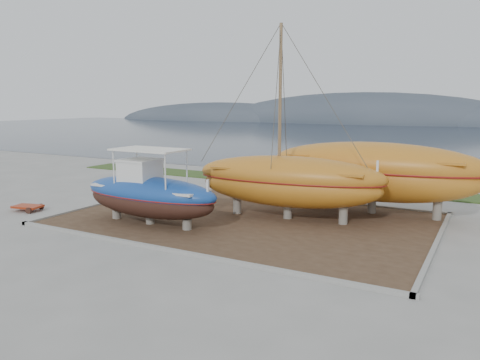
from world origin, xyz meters
The scene contains 11 objects.
ground centered at (0.00, 0.00, 0.00)m, with size 140.00×140.00×0.00m, color gray.
dirt_patch centered at (0.00, 4.00, 0.03)m, with size 18.00×12.00×0.06m, color #422D1E.
curb_frame centered at (0.00, 4.00, 0.07)m, with size 18.60×12.60×0.15m, color gray, non-canonical shape.
grass_strip centered at (0.00, 15.50, 0.04)m, with size 44.00×3.00×0.08m, color #284219.
sea centered at (0.00, 70.00, 0.00)m, with size 260.00×100.00×0.04m, color #17202E, non-canonical shape.
mountain_ridge centered at (0.00, 125.00, 0.00)m, with size 200.00×36.00×20.00m, color #333D49, non-canonical shape.
blue_caique centered at (-3.67, 0.88, 1.91)m, with size 7.68×2.40×3.70m, color navy, non-canonical shape.
white_dinghy centered at (-6.42, 5.06, 0.66)m, with size 3.96×1.49×1.19m, color silver, non-canonical shape.
orange_sailboat centered at (1.85, 5.12, 4.92)m, with size 9.84×2.90×9.72m, color #B26A1B, non-canonical shape.
orange_bare_hull centered at (5.35, 8.45, 1.92)m, with size 11.35×3.40×3.72m, color #B26A1B, non-canonical shape.
red_trailer centered at (-11.55, -0.09, 0.16)m, with size 2.24×1.12×0.32m, color #A22E12, non-canonical shape.
Camera 1 is at (10.98, -16.61, 5.96)m, focal length 35.00 mm.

